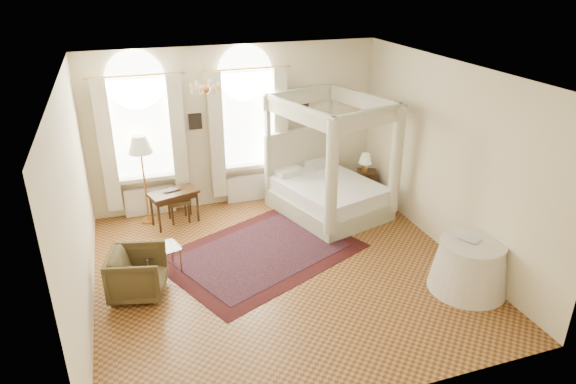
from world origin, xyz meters
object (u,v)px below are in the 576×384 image
(nightstand, at_px, (366,183))
(writing_desk, at_px, (174,196))
(armchair, at_px, (138,274))
(coffee_table, at_px, (159,251))
(side_table, at_px, (469,266))
(canopy_bed, at_px, (329,188))
(stool, at_px, (178,202))
(floor_lamp, at_px, (140,149))

(nightstand, xyz_separation_m, writing_desk, (-4.17, -0.02, 0.29))
(armchair, bearing_deg, coffee_table, -21.78)
(armchair, xyz_separation_m, side_table, (4.92, -1.48, 0.03))
(side_table, bearing_deg, nightstand, 88.59)
(coffee_table, bearing_deg, nightstand, 20.53)
(canopy_bed, xyz_separation_m, nightstand, (1.10, 0.52, -0.25))
(stool, distance_m, armchair, 2.52)
(canopy_bed, bearing_deg, stool, 168.84)
(canopy_bed, relative_size, armchair, 3.16)
(floor_lamp, bearing_deg, nightstand, -3.12)
(nightstand, bearing_deg, armchair, -155.67)
(nightstand, distance_m, armchair, 5.50)
(stool, relative_size, armchair, 0.60)
(nightstand, xyz_separation_m, side_table, (-0.09, -3.75, 0.12))
(stool, xyz_separation_m, coffee_table, (-0.54, -1.81, -0.01))
(canopy_bed, distance_m, stool, 3.05)
(stool, relative_size, coffee_table, 0.66)
(canopy_bed, height_order, floor_lamp, canopy_bed)
(writing_desk, bearing_deg, armchair, -110.64)
(nightstand, bearing_deg, stool, 178.97)
(stool, xyz_separation_m, floor_lamp, (-0.59, 0.18, 1.11))
(armchair, xyz_separation_m, floor_lamp, (0.34, 2.52, 1.14))
(stool, distance_m, coffee_table, 1.89)
(canopy_bed, distance_m, side_table, 3.39)
(writing_desk, xyz_separation_m, side_table, (4.08, -3.73, -0.18))
(coffee_table, bearing_deg, canopy_bed, 19.06)
(nightstand, xyz_separation_m, stool, (-4.09, 0.07, 0.12))
(stool, bearing_deg, nightstand, -1.03)
(stool, bearing_deg, writing_desk, -130.28)
(stool, bearing_deg, coffee_table, -106.76)
(canopy_bed, relative_size, writing_desk, 2.57)
(nightstand, bearing_deg, writing_desk, -179.67)
(nightstand, height_order, coffee_table, nightstand)
(writing_desk, height_order, stool, writing_desk)
(nightstand, bearing_deg, side_table, -91.41)
(nightstand, distance_m, side_table, 3.75)
(stool, relative_size, side_table, 0.41)
(nightstand, height_order, side_table, side_table)
(canopy_bed, height_order, writing_desk, canopy_bed)
(floor_lamp, bearing_deg, coffee_table, -88.82)
(side_table, bearing_deg, coffee_table, 156.05)
(nightstand, relative_size, coffee_table, 0.77)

